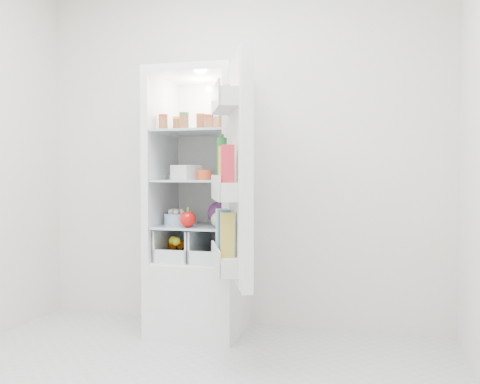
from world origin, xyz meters
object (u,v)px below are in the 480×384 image
(red_cabbage, at_px, (219,213))
(mushroom_bowl, at_px, (176,219))
(fridge_door, at_px, (235,175))
(refrigerator, at_px, (202,236))

(red_cabbage, xyz_separation_m, mushroom_bowl, (-0.27, -0.10, -0.04))
(red_cabbage, distance_m, fridge_door, 0.71)
(refrigerator, distance_m, fridge_door, 0.86)
(red_cabbage, bearing_deg, fridge_door, -64.69)
(refrigerator, bearing_deg, fridge_door, -56.00)
(mushroom_bowl, xyz_separation_m, fridge_door, (0.56, -0.50, 0.31))
(red_cabbage, height_order, mushroom_bowl, red_cabbage)
(refrigerator, relative_size, mushroom_bowl, 10.87)
(red_cabbage, bearing_deg, mushroom_bowl, -160.12)
(refrigerator, bearing_deg, red_cabbage, -6.75)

